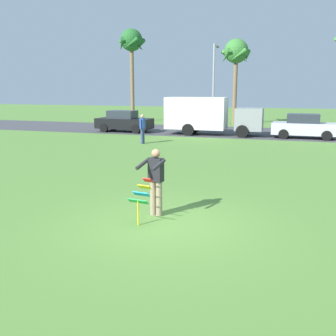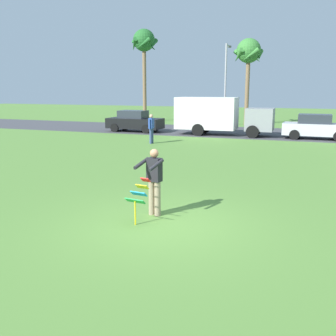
{
  "view_description": "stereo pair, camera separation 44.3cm",
  "coord_description": "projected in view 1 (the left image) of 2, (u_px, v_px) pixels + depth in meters",
  "views": [
    {
      "loc": [
        2.77,
        -8.41,
        3.21
      ],
      "look_at": [
        -0.43,
        1.56,
        1.05
      ],
      "focal_mm": 41.24,
      "sensor_mm": 36.0,
      "label": 1
    },
    {
      "loc": [
        3.19,
        -8.27,
        3.21
      ],
      "look_at": [
        -0.43,
        1.56,
        1.05
      ],
      "focal_mm": 41.24,
      "sensor_mm": 36.0,
      "label": 2
    }
  ],
  "objects": [
    {
      "name": "person_kite_flyer",
      "position": [
        156.0,
        180.0,
        9.76
      ],
      "size": [
        0.64,
        0.73,
        1.73
      ],
      "color": "gray",
      "rests_on": "ground"
    },
    {
      "name": "parked_truck_grey_van",
      "position": [
        208.0,
        115.0,
        27.03
      ],
      "size": [
        6.72,
        2.17,
        2.62
      ],
      "color": "gray",
      "rests_on": "ground"
    },
    {
      "name": "person_walker_near",
      "position": [
        142.0,
        128.0,
        22.82
      ],
      "size": [
        0.24,
        0.57,
        1.73
      ],
      "color": "#384772",
      "rests_on": "ground"
    },
    {
      "name": "parked_car_black",
      "position": [
        124.0,
        122.0,
        29.08
      ],
      "size": [
        4.25,
        1.93,
        1.6
      ],
      "color": "black",
      "rests_on": "ground"
    },
    {
      "name": "palm_tree_right_near",
      "position": [
        236.0,
        54.0,
        33.73
      ],
      "size": [
        2.58,
        2.71,
        7.49
      ],
      "color": "brown",
      "rests_on": "ground"
    },
    {
      "name": "kite_held",
      "position": [
        141.0,
        195.0,
        9.24
      ],
      "size": [
        0.53,
        0.67,
        1.07
      ],
      "color": "red",
      "rests_on": "ground"
    },
    {
      "name": "streetlight_pole",
      "position": [
        214.0,
        79.0,
        33.73
      ],
      "size": [
        0.24,
        1.65,
        7.0
      ],
      "color": "#9E9EA3",
      "rests_on": "ground"
    },
    {
      "name": "road_strip",
      "position": [
        252.0,
        133.0,
        28.69
      ],
      "size": [
        120.0,
        8.0,
        0.01
      ],
      "primitive_type": "cube",
      "color": "#424247",
      "rests_on": "ground"
    },
    {
      "name": "ground_plane",
      "position": [
        165.0,
        224.0,
        9.32
      ],
      "size": [
        120.0,
        120.0,
        0.0
      ],
      "primitive_type": "plane",
      "color": "#568438"
    },
    {
      "name": "palm_tree_left_near",
      "position": [
        132.0,
        44.0,
        36.84
      ],
      "size": [
        2.58,
        2.71,
        8.81
      ],
      "color": "brown",
      "rests_on": "ground"
    },
    {
      "name": "parked_car_silver",
      "position": [
        305.0,
        127.0,
        25.22
      ],
      "size": [
        4.23,
        1.9,
        1.6
      ],
      "color": "silver",
      "rests_on": "ground"
    }
  ]
}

